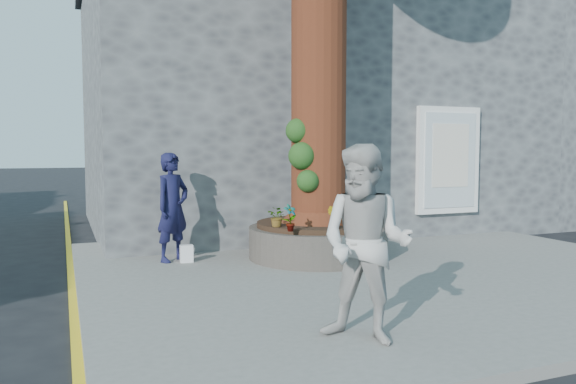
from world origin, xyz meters
name	(u,v)px	position (x,y,z in m)	size (l,w,h in m)	color
ground	(327,298)	(0.00, 0.00, 0.00)	(120.00, 120.00, 0.00)	black
pavement	(386,269)	(1.50, 1.00, 0.06)	(9.00, 8.00, 0.12)	slate
yellow_line	(73,303)	(-3.05, 1.00, 0.00)	(0.10, 30.00, 0.01)	yellow
stone_shop	(293,102)	(2.50, 7.20, 3.16)	(10.30, 8.30, 6.30)	#45474A
neighbour_shop	(528,115)	(10.50, 7.20, 3.00)	(6.00, 8.00, 6.00)	#45474A
planter	(318,240)	(0.80, 2.00, 0.41)	(2.30, 2.30, 0.60)	black
man	(173,207)	(-1.50, 2.60, 0.99)	(0.64, 0.42, 1.75)	#131435
woman	(366,244)	(-0.54, -1.91, 1.04)	(0.90, 0.70, 1.85)	#BAB6B2
shopping_bag	(187,254)	(-1.32, 2.41, 0.26)	(0.20, 0.12, 0.28)	white
plant_a	(290,218)	(-0.05, 1.15, 0.92)	(0.21, 0.14, 0.40)	gray
plant_b	(334,218)	(0.67, 1.15, 0.89)	(0.19, 0.18, 0.34)	gray
plant_c	(354,208)	(1.65, 2.30, 0.88)	(0.18, 0.18, 0.33)	gray
plant_d	(278,217)	(-0.05, 1.66, 0.88)	(0.28, 0.25, 0.32)	gray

